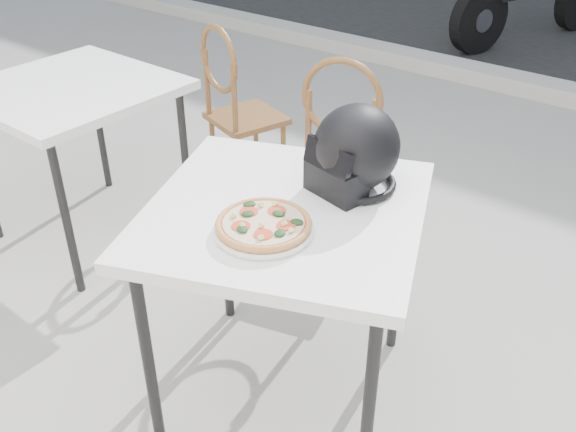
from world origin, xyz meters
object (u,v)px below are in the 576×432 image
Objects in this scene: cafe_chair_side at (235,101)px; cafe_chair_main at (345,144)px; plate at (264,230)px; helmet at (354,153)px; cafe_table_side at (72,99)px; cafe_table_main at (285,226)px; pizza at (264,224)px.

cafe_chair_main is at bearing -170.96° from cafe_chair_side.
plate is 0.40m from helmet.
helmet is 0.93m from cafe_chair_main.
plate is 0.46× the size of cafe_table_side.
helmet is at bearing 164.46° from cafe_chair_side.
plate reaches higher than cafe_table_main.
plate is at bearing -75.72° from cafe_table_main.
pizza reaches higher than cafe_table_side.
cafe_chair_side is at bearing 134.96° from pizza.
cafe_chair_main is (-0.47, 0.70, -0.38)m from helmet.
cafe_chair_side is (-1.16, 1.05, -0.20)m from cafe_table_main.
cafe_chair_side is (-1.20, 1.20, -0.28)m from plate.
cafe_chair_side reaches higher than cafe_table_main.
cafe_table_side is (-1.52, 0.02, -0.20)m from helmet.
cafe_table_main is 1.45m from cafe_table_side.
helmet is at bearing 81.46° from plate.
helmet reaches higher than cafe_chair_main.
pizza is (0.04, -0.15, 0.10)m from cafe_table_main.
plate is 1.17× the size of helmet.
cafe_table_main is 1.29× the size of cafe_table_side.
plate is 0.41× the size of cafe_chair_side.
pizza is at bearing -75.69° from cafe_table_main.
helmet is (0.06, 0.38, 0.11)m from plate.
plate is 0.40× the size of cafe_chair_main.
helmet reaches higher than cafe_chair_side.
cafe_chair_main is 1.26m from cafe_table_side.
plate is 0.02m from pizza.
cafe_table_side is at bearing 17.47° from cafe_chair_main.
helmet is at bearing -0.66° from cafe_table_side.
cafe_chair_side is (0.27, 0.80, -0.19)m from cafe_table_side.
cafe_table_main is at bearing -9.89° from cafe_table_side.
helmet is (0.06, 0.38, 0.09)m from pizza.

